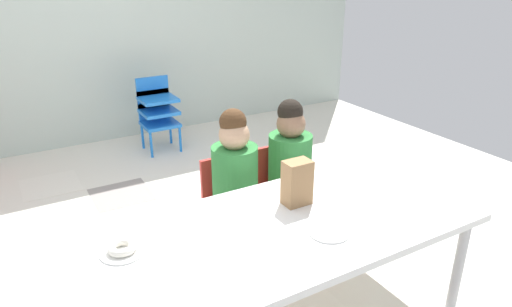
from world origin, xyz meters
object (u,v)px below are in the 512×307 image
(seated_child_near_camera, at_px, (234,172))
(paper_plate_near_edge, at_px, (123,252))
(paper_plate_center_table, at_px, (329,232))
(paper_bag_brown, at_px, (297,183))
(craft_table, at_px, (248,244))
(seated_child_middle_seat, at_px, (289,159))
(kid_chair_blue_stack, at_px, (157,109))
(donut_powdered_on_plate, at_px, (122,247))

(seated_child_near_camera, relative_size, paper_plate_near_edge, 5.10)
(paper_plate_center_table, bearing_deg, paper_bag_brown, 84.14)
(craft_table, distance_m, paper_bag_brown, 0.40)
(seated_child_near_camera, relative_size, paper_plate_center_table, 5.10)
(seated_child_near_camera, bearing_deg, craft_table, -112.77)
(craft_table, height_order, paper_plate_center_table, paper_plate_center_table)
(paper_plate_center_table, bearing_deg, seated_child_middle_seat, 67.52)
(seated_child_middle_seat, distance_m, paper_plate_near_edge, 1.23)
(seated_child_middle_seat, height_order, paper_plate_center_table, seated_child_middle_seat)
(kid_chair_blue_stack, bearing_deg, seated_child_near_camera, -95.67)
(craft_table, distance_m, seated_child_middle_seat, 0.90)
(donut_powdered_on_plate, bearing_deg, kid_chair_blue_stack, 68.48)
(craft_table, relative_size, kid_chair_blue_stack, 3.13)
(kid_chair_blue_stack, height_order, paper_plate_near_edge, kid_chair_blue_stack)
(seated_child_middle_seat, distance_m, paper_plate_center_table, 0.85)
(seated_child_near_camera, bearing_deg, donut_powdered_on_plate, -147.13)
(craft_table, bearing_deg, donut_powdered_on_plate, 163.58)
(seated_child_middle_seat, xyz_separation_m, kid_chair_blue_stack, (-0.18, 1.91, -0.16))
(paper_bag_brown, xyz_separation_m, paper_plate_near_edge, (-0.83, 0.01, -0.11))
(craft_table, bearing_deg, paper_plate_center_table, -26.09)
(paper_bag_brown, distance_m, paper_plate_center_table, 0.31)
(paper_bag_brown, bearing_deg, seated_child_near_camera, 98.65)
(paper_plate_near_edge, bearing_deg, seated_child_near_camera, 32.87)
(seated_child_middle_seat, bearing_deg, seated_child_near_camera, 180.00)
(seated_child_middle_seat, distance_m, donut_powdered_on_plate, 1.23)
(paper_bag_brown, relative_size, donut_powdered_on_plate, 1.87)
(paper_bag_brown, relative_size, paper_plate_center_table, 1.22)
(seated_child_middle_seat, relative_size, donut_powdered_on_plate, 7.80)
(paper_plate_near_edge, height_order, paper_plate_center_table, same)
(paper_bag_brown, height_order, paper_plate_near_edge, paper_bag_brown)
(kid_chair_blue_stack, bearing_deg, donut_powdered_on_plate, -111.52)
(paper_bag_brown, bearing_deg, donut_powdered_on_plate, 179.23)
(seated_child_near_camera, bearing_deg, seated_child_middle_seat, 0.00)
(seated_child_middle_seat, height_order, paper_bag_brown, seated_child_middle_seat)
(paper_plate_center_table, distance_m, donut_powdered_on_plate, 0.86)
(seated_child_middle_seat, bearing_deg, kid_chair_blue_stack, 95.47)
(paper_plate_center_table, height_order, donut_powdered_on_plate, donut_powdered_on_plate)
(kid_chair_blue_stack, xyz_separation_m, paper_plate_near_edge, (-0.95, -2.40, 0.18))
(seated_child_middle_seat, relative_size, paper_plate_near_edge, 5.10)
(craft_table, xyz_separation_m, seated_child_near_camera, (0.27, 0.63, 0.02))
(paper_bag_brown, xyz_separation_m, donut_powdered_on_plate, (-0.83, 0.01, -0.09))
(seated_child_middle_seat, distance_m, kid_chair_blue_stack, 1.93)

